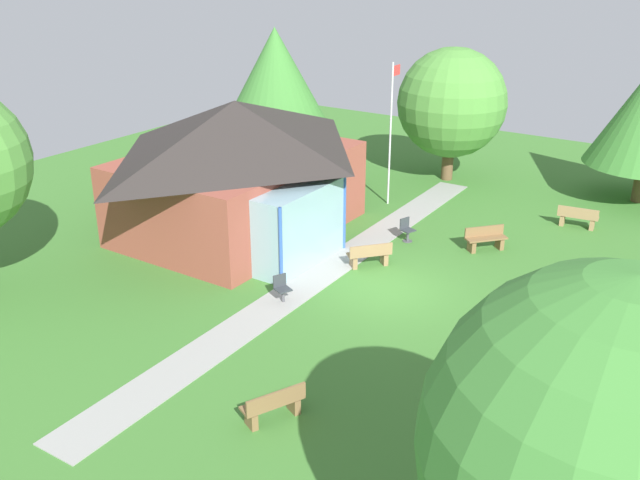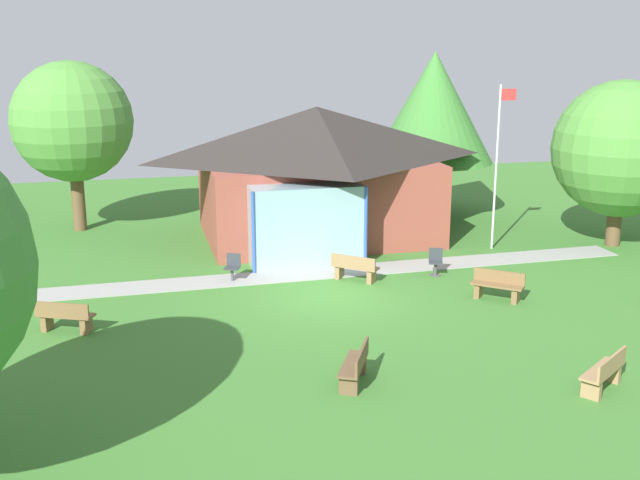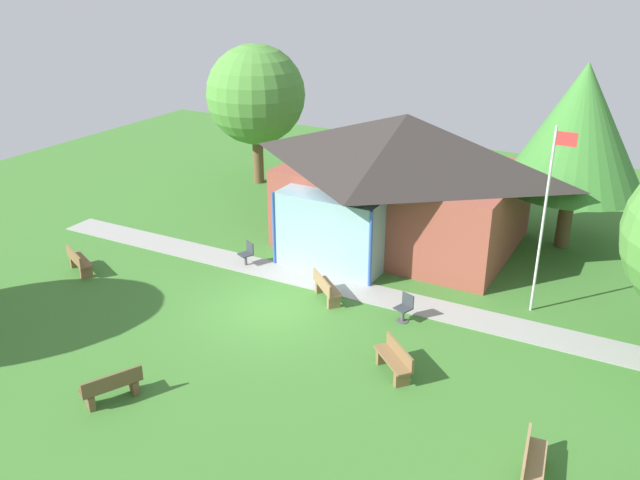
{
  "view_description": "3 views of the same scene",
  "coord_description": "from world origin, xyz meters",
  "px_view_note": "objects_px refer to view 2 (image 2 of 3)",
  "views": [
    {
      "loc": [
        -17.89,
        -9.21,
        10.03
      ],
      "look_at": [
        0.11,
        2.77,
        1.02
      ],
      "focal_mm": 39.67,
      "sensor_mm": 36.0,
      "label": 1
    },
    {
      "loc": [
        -5.51,
        -20.85,
        7.4
      ],
      "look_at": [
        0.2,
        2.13,
        1.22
      ],
      "focal_mm": 43.57,
      "sensor_mm": 36.0,
      "label": 2
    },
    {
      "loc": [
        10.08,
        -15.02,
        10.11
      ],
      "look_at": [
        0.3,
        2.61,
        1.49
      ],
      "focal_mm": 36.95,
      "sensor_mm": 36.0,
      "label": 3
    }
  ],
  "objects_px": {
    "pavilion": "(316,171)",
    "bench_mid_right": "(498,286)",
    "bench_mid_left": "(65,317)",
    "bench_front_center": "(355,367)",
    "tree_behind_pavilion_left": "(72,122)",
    "tree_behind_pavilion_right": "(434,108)",
    "tree_east_hedge": "(621,149)",
    "patio_chair_lawn_spare": "(436,262)",
    "bench_front_right": "(604,373)",
    "patio_chair_west": "(233,268)",
    "flagpole": "(497,160)",
    "bench_rear_near_path": "(355,269)"
  },
  "relations": [
    {
      "from": "pavilion",
      "to": "bench_mid_right",
      "type": "relative_size",
      "value": 6.58
    },
    {
      "from": "bench_mid_left",
      "to": "bench_front_center",
      "type": "xyz_separation_m",
      "value": [
        6.41,
        -4.79,
        0.0
      ]
    },
    {
      "from": "bench_front_center",
      "to": "tree_behind_pavilion_left",
      "type": "height_order",
      "value": "tree_behind_pavilion_left"
    },
    {
      "from": "tree_behind_pavilion_right",
      "to": "tree_east_hedge",
      "type": "relative_size",
      "value": 1.15
    },
    {
      "from": "bench_mid_right",
      "to": "patio_chair_lawn_spare",
      "type": "xyz_separation_m",
      "value": [
        -0.82,
        2.71,
        0.01
      ]
    },
    {
      "from": "bench_front_right",
      "to": "tree_behind_pavilion_left",
      "type": "height_order",
      "value": "tree_behind_pavilion_left"
    },
    {
      "from": "pavilion",
      "to": "tree_east_hedge",
      "type": "height_order",
      "value": "tree_east_hedge"
    },
    {
      "from": "bench_mid_left",
      "to": "tree_east_hedge",
      "type": "distance_m",
      "value": 19.69
    },
    {
      "from": "patio_chair_west",
      "to": "tree_east_hedge",
      "type": "xyz_separation_m",
      "value": [
        14.15,
        0.94,
        3.14
      ]
    },
    {
      "from": "flagpole",
      "to": "tree_behind_pavilion_left",
      "type": "bearing_deg",
      "value": 155.89
    },
    {
      "from": "pavilion",
      "to": "tree_east_hedge",
      "type": "distance_m",
      "value": 11.02
    },
    {
      "from": "tree_behind_pavilion_left",
      "to": "flagpole",
      "type": "bearing_deg",
      "value": -24.11
    },
    {
      "from": "bench_front_center",
      "to": "patio_chair_west",
      "type": "relative_size",
      "value": 1.79
    },
    {
      "from": "flagpole",
      "to": "tree_behind_pavilion_left",
      "type": "relative_size",
      "value": 0.89
    },
    {
      "from": "bench_front_right",
      "to": "tree_behind_pavilion_right",
      "type": "distance_m",
      "value": 17.73
    },
    {
      "from": "pavilion",
      "to": "flagpole",
      "type": "xyz_separation_m",
      "value": [
        5.82,
        -3.14,
        0.64
      ]
    },
    {
      "from": "patio_chair_lawn_spare",
      "to": "tree_behind_pavilion_left",
      "type": "height_order",
      "value": "tree_behind_pavilion_left"
    },
    {
      "from": "bench_rear_near_path",
      "to": "bench_mid_right",
      "type": "bearing_deg",
      "value": 3.12
    },
    {
      "from": "pavilion",
      "to": "bench_mid_right",
      "type": "distance_m",
      "value": 9.29
    },
    {
      "from": "bench_front_right",
      "to": "tree_behind_pavilion_right",
      "type": "height_order",
      "value": "tree_behind_pavilion_right"
    },
    {
      "from": "bench_front_center",
      "to": "patio_chair_lawn_spare",
      "type": "bearing_deg",
      "value": -7.41
    },
    {
      "from": "bench_rear_near_path",
      "to": "tree_east_hedge",
      "type": "xyz_separation_m",
      "value": [
        10.44,
        1.87,
        3.16
      ]
    },
    {
      "from": "pavilion",
      "to": "bench_front_right",
      "type": "distance_m",
      "value": 14.91
    },
    {
      "from": "bench_mid_left",
      "to": "patio_chair_west",
      "type": "distance_m",
      "value": 5.84
    },
    {
      "from": "bench_mid_left",
      "to": "tree_behind_pavilion_left",
      "type": "bearing_deg",
      "value": 115.54
    },
    {
      "from": "flagpole",
      "to": "patio_chair_lawn_spare",
      "type": "height_order",
      "value": "flagpole"
    },
    {
      "from": "bench_front_right",
      "to": "bench_rear_near_path",
      "type": "height_order",
      "value": "same"
    },
    {
      "from": "bench_mid_right",
      "to": "bench_front_center",
      "type": "height_order",
      "value": "same"
    },
    {
      "from": "bench_front_center",
      "to": "tree_east_hedge",
      "type": "relative_size",
      "value": 0.26
    },
    {
      "from": "bench_front_center",
      "to": "tree_behind_pavilion_right",
      "type": "bearing_deg",
      "value": -0.77
    },
    {
      "from": "pavilion",
      "to": "patio_chair_lawn_spare",
      "type": "bearing_deg",
      "value": -65.66
    },
    {
      "from": "bench_front_center",
      "to": "tree_east_hedge",
      "type": "distance_m",
      "value": 15.79
    },
    {
      "from": "tree_east_hedge",
      "to": "bench_mid_left",
      "type": "bearing_deg",
      "value": -167.32
    },
    {
      "from": "bench_rear_near_path",
      "to": "patio_chair_lawn_spare",
      "type": "distance_m",
      "value": 2.71
    },
    {
      "from": "bench_front_right",
      "to": "tree_east_hedge",
      "type": "distance_m",
      "value": 13.39
    },
    {
      "from": "bench_mid_left",
      "to": "tree_behind_pavilion_left",
      "type": "xyz_separation_m",
      "value": [
        -0.17,
        11.47,
        3.87
      ]
    },
    {
      "from": "pavilion",
      "to": "bench_front_center",
      "type": "bearing_deg",
      "value": -99.92
    },
    {
      "from": "bench_front_center",
      "to": "patio_chair_lawn_spare",
      "type": "xyz_separation_m",
      "value": [
        4.81,
        7.18,
        0.01
      ]
    },
    {
      "from": "bench_front_right",
      "to": "tree_behind_pavilion_left",
      "type": "xyz_separation_m",
      "value": [
        -11.7,
        17.89,
        3.87
      ]
    },
    {
      "from": "flagpole",
      "to": "tree_behind_pavilion_right",
      "type": "xyz_separation_m",
      "value": [
        -0.16,
        5.67,
        1.37
      ]
    },
    {
      "from": "tree_behind_pavilion_left",
      "to": "bench_front_center",
      "type": "bearing_deg",
      "value": -67.96
    },
    {
      "from": "flagpole",
      "to": "bench_mid_right",
      "type": "bearing_deg",
      "value": -114.86
    },
    {
      "from": "bench_front_right",
      "to": "patio_chair_west",
      "type": "height_order",
      "value": "patio_chair_west"
    },
    {
      "from": "patio_chair_lawn_spare",
      "to": "tree_behind_pavilion_right",
      "type": "xyz_separation_m",
      "value": [
        3.09,
        8.21,
        4.17
      ]
    },
    {
      "from": "bench_front_right",
      "to": "bench_front_center",
      "type": "distance_m",
      "value": 5.36
    },
    {
      "from": "bench_rear_near_path",
      "to": "patio_chair_west",
      "type": "height_order",
      "value": "patio_chair_west"
    },
    {
      "from": "bench_rear_near_path",
      "to": "patio_chair_lawn_spare",
      "type": "relative_size",
      "value": 1.66
    },
    {
      "from": "patio_chair_west",
      "to": "tree_behind_pavilion_left",
      "type": "distance_m",
      "value": 10.3
    },
    {
      "from": "bench_front_right",
      "to": "tree_east_hedge",
      "type": "relative_size",
      "value": 0.25
    },
    {
      "from": "pavilion",
      "to": "bench_front_right",
      "type": "xyz_separation_m",
      "value": [
        2.87,
        -14.47,
        -2.18
      ]
    }
  ]
}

